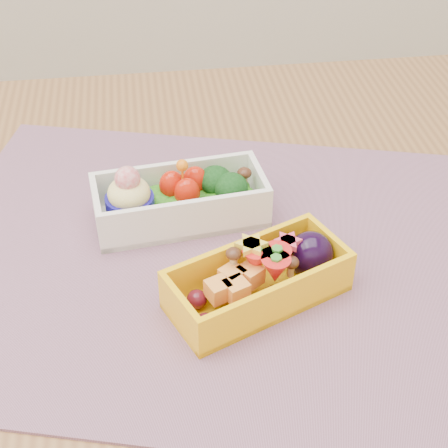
{
  "coord_description": "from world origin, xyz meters",
  "views": [
    {
      "loc": [
        -0.09,
        -0.54,
        1.21
      ],
      "look_at": [
        -0.02,
        -0.02,
        0.79
      ],
      "focal_mm": 55.46,
      "sensor_mm": 36.0,
      "label": 1
    }
  ],
  "objects": [
    {
      "name": "table",
      "position": [
        0.0,
        0.0,
        0.65
      ],
      "size": [
        1.2,
        0.8,
        0.75
      ],
      "color": "brown",
      "rests_on": "ground"
    },
    {
      "name": "bento_white",
      "position": [
        -0.05,
        0.04,
        0.78
      ],
      "size": [
        0.19,
        0.1,
        0.07
      ],
      "rotation": [
        0.0,
        0.0,
        0.11
      ],
      "color": "white",
      "rests_on": "placemat"
    },
    {
      "name": "placemat",
      "position": [
        -0.02,
        -0.03,
        0.75
      ],
      "size": [
        0.68,
        0.58,
        0.0
      ],
      "primitive_type": "cube",
      "rotation": [
        0.0,
        0.0,
        -0.27
      ],
      "color": "gray",
      "rests_on": "table"
    },
    {
      "name": "bento_yellow",
      "position": [
        0.01,
        -0.09,
        0.78
      ],
      "size": [
        0.18,
        0.13,
        0.06
      ],
      "rotation": [
        0.0,
        0.0,
        0.41
      ],
      "color": "yellow",
      "rests_on": "placemat"
    }
  ]
}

